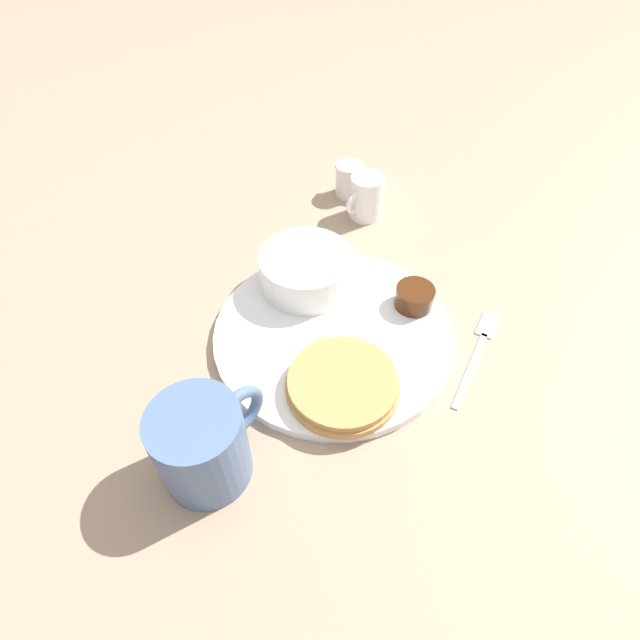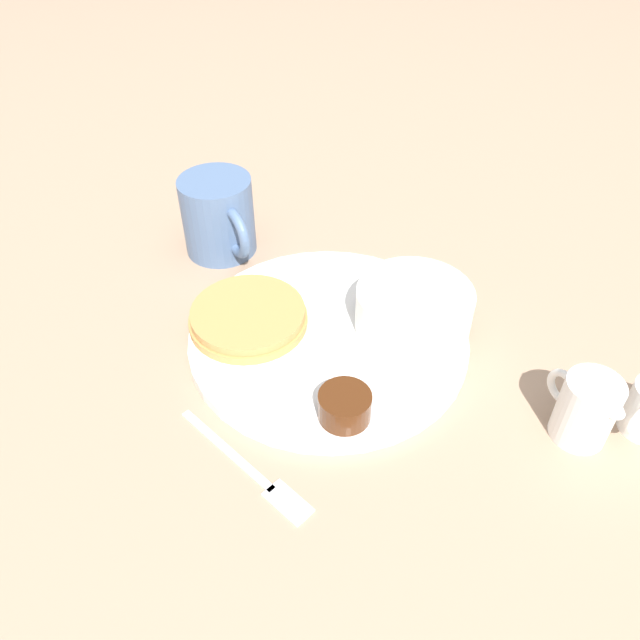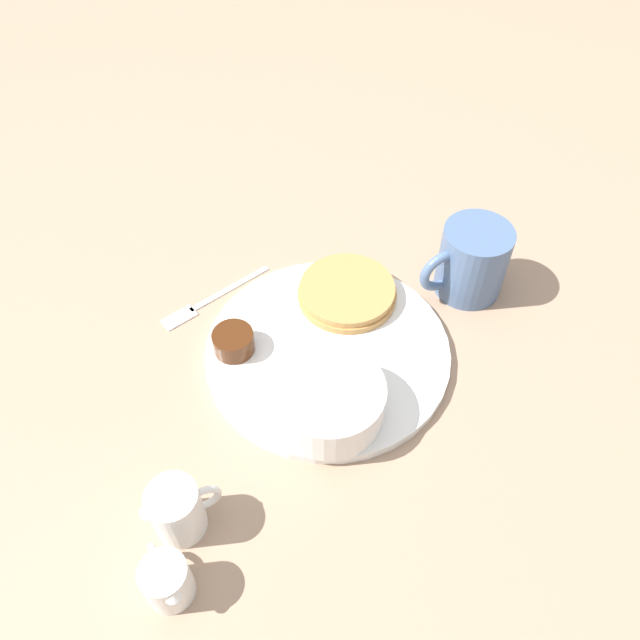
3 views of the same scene
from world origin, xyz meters
TOP-DOWN VIEW (x-y plane):
  - ground_plane at (0.00, 0.00)m, footprint 4.00×4.00m
  - plate at (0.00, 0.00)m, footprint 0.28×0.28m
  - pancake_stack at (0.08, -0.00)m, footprint 0.12×0.12m
  - bowl at (-0.08, -0.03)m, footprint 0.12×0.12m
  - syrup_cup at (-0.03, 0.10)m, footprint 0.05×0.05m
  - butter_ramekin at (-0.11, -0.02)m, footprint 0.04×0.04m
  - coffee_mug at (0.15, -0.13)m, footprint 0.10×0.10m
  - creamer_pitcher_near at (-0.23, 0.07)m, footprint 0.05×0.06m
  - creamer_pitcher_far at (-0.29, 0.06)m, footprint 0.05×0.05m
  - fork at (0.03, 0.17)m, footprint 0.13×0.09m

SIDE VIEW (x-z plane):
  - ground_plane at x=0.00m, z-range 0.00..0.00m
  - fork at x=0.03m, z-range 0.00..0.00m
  - plate at x=0.00m, z-range 0.00..0.01m
  - pancake_stack at x=0.08m, z-range 0.01..0.03m
  - syrup_cup at x=-0.03m, z-range 0.01..0.04m
  - creamer_pitcher_far at x=-0.29m, z-range 0.00..0.05m
  - butter_ramekin at x=-0.11m, z-range 0.01..0.04m
  - creamer_pitcher_near at x=-0.23m, z-range 0.00..0.07m
  - bowl at x=-0.08m, z-range 0.01..0.06m
  - coffee_mug at x=0.15m, z-range 0.00..0.09m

